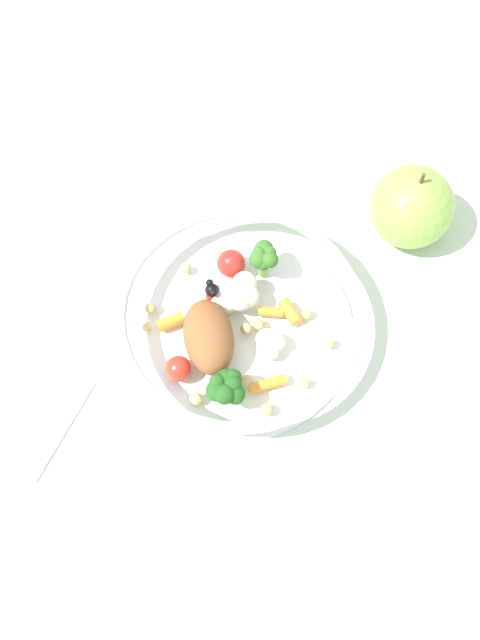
% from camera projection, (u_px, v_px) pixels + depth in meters
% --- Properties ---
extents(ground_plane, '(2.40, 2.40, 0.00)m').
position_uv_depth(ground_plane, '(227.00, 344.00, 0.70)').
color(ground_plane, silver).
extents(food_container, '(0.23, 0.23, 0.05)m').
position_uv_depth(food_container, '(237.00, 321.00, 0.68)').
color(food_container, white).
rests_on(food_container, ground_plane).
extents(loose_apple, '(0.08, 0.08, 0.09)m').
position_uv_depth(loose_apple, '(412.00, 207.00, 0.72)').
color(loose_apple, '#8CB74C').
rests_on(loose_apple, ground_plane).
extents(folded_napkin, '(0.14, 0.16, 0.01)m').
position_uv_depth(folded_napkin, '(2.00, 399.00, 0.68)').
color(folded_napkin, white).
rests_on(folded_napkin, ground_plane).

